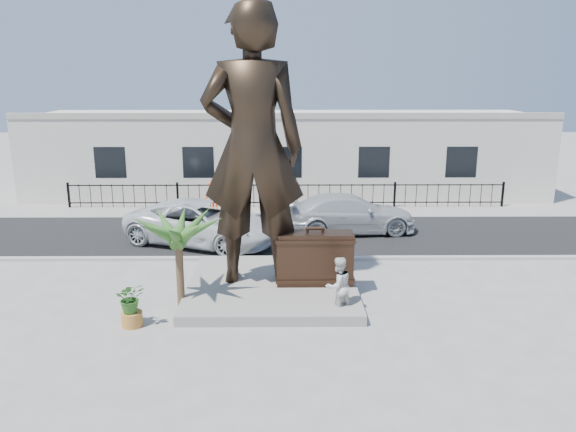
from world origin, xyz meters
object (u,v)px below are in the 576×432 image
(statue, at_px, (253,147))
(suitcase, at_px, (315,258))
(car_white, at_px, (202,223))
(tourist, at_px, (338,286))

(statue, relative_size, suitcase, 3.60)
(car_white, bearing_deg, tourist, -122.73)
(tourist, height_order, car_white, car_white)
(tourist, xyz_separation_m, car_white, (-4.76, 6.80, 0.02))
(statue, xyz_separation_m, car_white, (-2.31, 4.83, -3.63))
(suitcase, height_order, car_white, suitcase)
(statue, xyz_separation_m, suitcase, (1.88, -0.35, -3.37))
(suitcase, distance_m, tourist, 1.74)
(suitcase, distance_m, car_white, 6.67)
(suitcase, bearing_deg, tourist, -70.46)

